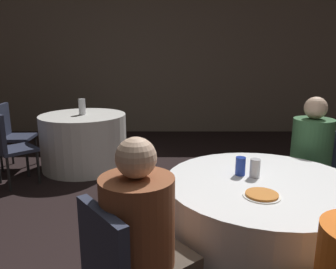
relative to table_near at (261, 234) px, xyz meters
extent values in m
cube|color=#7A6B5B|center=(-0.07, 4.64, 1.03)|extent=(16.00, 0.06, 2.80)
cylinder|color=white|center=(0.00, 0.00, 0.00)|extent=(1.25, 1.25, 0.74)
cylinder|color=white|center=(-1.76, 2.41, 0.00)|extent=(1.15, 1.15, 0.74)
cube|color=#2D3347|center=(0.61, 0.72, 0.06)|extent=(0.56, 0.56, 0.04)
cube|color=#2D3347|center=(0.73, 0.86, 0.30)|extent=(0.32, 0.28, 0.44)
cylinder|color=black|center=(0.63, 0.48, -0.16)|extent=(0.03, 0.03, 0.41)
cylinder|color=black|center=(0.37, 0.70, -0.16)|extent=(0.03, 0.03, 0.41)
cylinder|color=black|center=(0.85, 0.74, -0.16)|extent=(0.03, 0.03, 0.41)
cylinder|color=black|center=(0.59, 0.96, -0.16)|extent=(0.03, 0.03, 0.41)
cube|color=#2D3347|center=(-0.89, -0.69, 0.30)|extent=(0.27, 0.33, 0.44)
cube|color=#2D3347|center=(-2.40, 1.79, 0.06)|extent=(0.57, 0.57, 0.04)
cylinder|color=black|center=(-2.40, 2.03, -0.16)|extent=(0.03, 0.03, 0.41)
cylinder|color=black|center=(-2.16, 1.78, -0.16)|extent=(0.03, 0.03, 0.41)
cylinder|color=black|center=(-2.64, 1.79, -0.16)|extent=(0.03, 0.03, 0.41)
cylinder|color=black|center=(-2.41, 1.55, -0.16)|extent=(0.03, 0.03, 0.41)
cube|color=#2D3347|center=(-2.65, 2.37, 0.06)|extent=(0.42, 0.42, 0.04)
cube|color=#2D3347|center=(-2.83, 2.37, 0.30)|extent=(0.06, 0.38, 0.44)
cylinder|color=black|center=(-2.49, 2.55, -0.16)|extent=(0.03, 0.03, 0.41)
cylinder|color=black|center=(-2.48, 2.21, -0.16)|extent=(0.03, 0.03, 0.41)
cylinder|color=black|center=(-2.83, 2.54, -0.16)|extent=(0.03, 0.03, 0.41)
cylinder|color=black|center=(-2.82, 2.20, -0.16)|extent=(0.03, 0.03, 0.41)
cube|color=#4C4238|center=(-0.66, -0.51, 0.13)|extent=(0.45, 0.45, 0.12)
cylinder|color=brown|center=(-0.74, -0.58, 0.35)|extent=(0.34, 0.34, 0.54)
sphere|color=#DBB293|center=(-0.74, -0.58, 0.71)|extent=(0.18, 0.18, 0.18)
cylinder|color=#33384C|center=(0.47, 0.55, -0.14)|extent=(0.24, 0.24, 0.45)
cube|color=#33384C|center=(0.54, 0.64, 0.13)|extent=(0.45, 0.45, 0.12)
cylinder|color=#38663D|center=(0.61, 0.72, 0.36)|extent=(0.33, 0.33, 0.55)
sphere|color=#DBB293|center=(0.61, 0.72, 0.72)|extent=(0.18, 0.18, 0.18)
cylinder|color=white|center=(-0.08, -0.23, 0.37)|extent=(0.21, 0.21, 0.01)
cylinder|color=orange|center=(-0.08, -0.23, 0.38)|extent=(0.18, 0.18, 0.01)
cylinder|color=silver|center=(-0.04, 0.07, 0.43)|extent=(0.07, 0.07, 0.12)
cylinder|color=#1E38A5|center=(-0.13, 0.11, 0.43)|extent=(0.07, 0.07, 0.12)
cylinder|color=white|center=(-1.76, 2.41, 0.48)|extent=(0.09, 0.09, 0.21)
camera|label=1|loc=(-0.60, -1.94, 1.14)|focal=35.00mm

